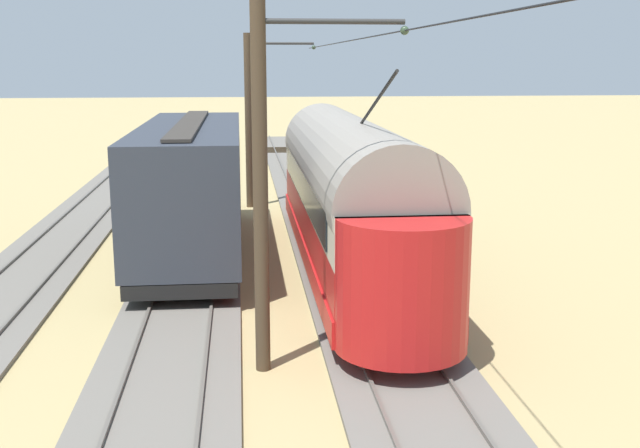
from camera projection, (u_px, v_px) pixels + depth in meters
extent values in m
plane|color=tan|center=(186.00, 289.00, 19.91)|extent=(220.00, 220.00, 0.00)
cube|color=#666059|center=(355.00, 282.00, 20.35)|extent=(2.80, 80.00, 0.10)
cube|color=#59544C|center=(328.00, 279.00, 20.26)|extent=(0.07, 80.00, 0.08)
cube|color=#59544C|center=(382.00, 278.00, 20.40)|extent=(0.07, 80.00, 0.08)
cube|color=#2D2316|center=(285.00, 148.00, 51.47)|extent=(2.50, 0.24, 0.08)
cube|color=#2D2316|center=(285.00, 149.00, 50.84)|extent=(2.50, 0.24, 0.08)
cube|color=#2D2316|center=(286.00, 150.00, 50.20)|extent=(2.50, 0.24, 0.08)
cube|color=#2D2316|center=(286.00, 151.00, 49.57)|extent=(2.50, 0.24, 0.08)
cube|color=#2D2316|center=(287.00, 152.00, 48.94)|extent=(2.50, 0.24, 0.08)
cube|color=#666059|center=(186.00, 287.00, 19.90)|extent=(2.80, 80.00, 0.10)
cube|color=#59544C|center=(158.00, 284.00, 19.81)|extent=(0.07, 80.00, 0.08)
cube|color=#59544C|center=(214.00, 283.00, 19.95)|extent=(0.07, 80.00, 0.08)
cube|color=#2D2316|center=(218.00, 149.00, 51.02)|extent=(2.50, 0.24, 0.08)
cube|color=#2D2316|center=(218.00, 150.00, 50.39)|extent=(2.50, 0.24, 0.08)
cube|color=#2D2316|center=(217.00, 151.00, 49.75)|extent=(2.50, 0.24, 0.08)
cube|color=#2D2316|center=(217.00, 152.00, 49.12)|extent=(2.50, 0.24, 0.08)
cube|color=#2D2316|center=(217.00, 153.00, 48.49)|extent=(2.50, 0.24, 0.08)
cube|color=#666059|center=(9.00, 292.00, 19.45)|extent=(2.80, 80.00, 0.10)
cube|color=#59544C|center=(38.00, 288.00, 19.50)|extent=(0.07, 80.00, 0.08)
cube|color=#2D2316|center=(150.00, 149.00, 50.57)|extent=(2.50, 0.24, 0.08)
cube|color=#2D2316|center=(149.00, 150.00, 49.94)|extent=(2.50, 0.24, 0.08)
cube|color=#2D2316|center=(148.00, 152.00, 49.30)|extent=(2.50, 0.24, 0.08)
cube|color=#2D2316|center=(147.00, 153.00, 48.67)|extent=(2.50, 0.24, 0.08)
cube|color=#2D2316|center=(146.00, 154.00, 48.04)|extent=(2.50, 0.24, 0.08)
cube|color=red|center=(348.00, 246.00, 21.59)|extent=(2.65, 14.42, 0.55)
cube|color=red|center=(348.00, 220.00, 21.43)|extent=(2.55, 14.42, 0.95)
cube|color=beige|center=(348.00, 184.00, 21.22)|extent=(2.55, 14.42, 1.05)
cylinder|color=gray|center=(349.00, 165.00, 21.11)|extent=(2.65, 14.14, 2.65)
cylinder|color=red|center=(321.00, 174.00, 28.35)|extent=(2.55, 2.55, 2.55)
cylinder|color=red|center=(401.00, 283.00, 14.41)|extent=(2.55, 2.55, 2.55)
cube|color=black|center=(318.00, 144.00, 29.24)|extent=(1.63, 0.08, 0.36)
cube|color=black|center=(318.00, 152.00, 29.34)|extent=(1.73, 0.06, 0.80)
cube|color=black|center=(394.00, 183.00, 21.35)|extent=(0.04, 12.12, 0.80)
cube|color=black|center=(302.00, 185.00, 21.09)|extent=(0.04, 12.12, 0.80)
cylinder|color=silver|center=(318.00, 176.00, 29.63)|extent=(0.24, 0.06, 0.24)
cube|color=gray|center=(318.00, 200.00, 29.76)|extent=(1.94, 0.12, 0.20)
cylinder|color=black|center=(377.00, 100.00, 16.55)|extent=(0.07, 4.22, 1.38)
cylinder|color=black|center=(350.00, 218.00, 26.18)|extent=(0.10, 0.76, 0.76)
cylinder|color=black|center=(308.00, 218.00, 26.03)|extent=(0.10, 0.76, 0.76)
cylinder|color=black|center=(408.00, 299.00, 17.20)|extent=(0.10, 0.76, 0.76)
cylinder|color=black|center=(345.00, 301.00, 17.05)|extent=(0.10, 0.76, 0.76)
cube|color=#2D333D|center=(192.00, 179.00, 23.06)|extent=(2.90, 11.62, 3.20)
cube|color=#332D28|center=(190.00, 123.00, 22.71)|extent=(0.70, 10.46, 0.08)
cube|color=black|center=(194.00, 237.00, 23.43)|extent=(2.70, 11.62, 0.36)
cube|color=black|center=(142.00, 188.00, 22.96)|extent=(0.06, 2.20, 2.56)
cylinder|color=black|center=(156.00, 271.00, 19.39)|extent=(0.10, 0.84, 0.84)
cylinder|color=black|center=(213.00, 269.00, 19.53)|extent=(0.10, 0.84, 0.84)
cylinder|color=black|center=(180.00, 210.00, 27.30)|extent=(0.10, 0.84, 0.84)
cylinder|color=black|center=(220.00, 209.00, 27.45)|extent=(0.10, 0.84, 0.84)
cylinder|color=#423323|center=(249.00, 122.00, 30.44)|extent=(0.28, 0.28, 6.88)
cylinder|color=#2D2D2D|center=(281.00, 43.00, 29.94)|extent=(2.61, 0.10, 0.10)
sphere|color=#334733|center=(314.00, 47.00, 30.10)|extent=(0.16, 0.16, 0.16)
cylinder|color=#423323|center=(260.00, 193.00, 14.00)|extent=(0.28, 0.28, 6.88)
cylinder|color=#2D2D2D|center=(332.00, 21.00, 13.50)|extent=(2.61, 0.10, 0.10)
sphere|color=#334733|center=(405.00, 30.00, 13.66)|extent=(0.16, 0.16, 0.16)
cylinder|color=black|center=(405.00, 30.00, 13.66)|extent=(0.03, 37.80, 0.03)
cylinder|color=black|center=(281.00, 43.00, 29.94)|extent=(2.61, 0.02, 0.02)
cube|color=#B2A519|center=(203.00, 203.00, 29.82)|extent=(1.80, 0.60, 0.80)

